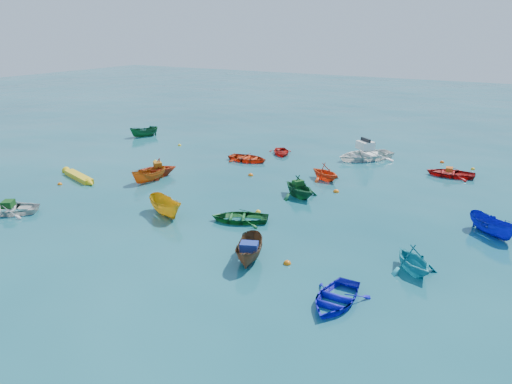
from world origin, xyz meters
The scene contains 33 objects.
ground centered at (0.00, 0.00, 0.00)m, with size 160.00×160.00×0.00m, color #0B4350.
dinghy_white_near centered at (-10.65, -3.97, 0.00)m, with size 2.36×3.30×0.68m, color silver.
sampan_brown_mid centered at (3.91, -2.29, 0.00)m, with size 1.07×2.83×1.09m, color #51331D.
dinghy_blue_se centered at (8.49, -3.74, 0.00)m, with size 2.14×2.99×0.62m, color #0E0FBA.
dinghy_orange_w centered at (-8.14, 5.59, 0.00)m, with size 2.21×2.56×1.35m, color #B93111.
sampan_yellow_mid centered at (-2.84, 0.14, 0.00)m, with size 1.12×2.97×1.15m, color gold.
dinghy_green_e centered at (1.07, 1.45, 0.00)m, with size 2.15×3.01×0.62m, color #135523.
dinghy_cyan_se centered at (10.35, 0.28, 0.00)m, with size 2.06×2.38×1.25m, color teal.
dinghy_red_nw centered at (-4.86, 12.14, 0.00)m, with size 2.23×3.12×0.65m, color red.
sampan_orange_n centered at (-7.78, 4.38, 0.00)m, with size 0.99×2.63×1.02m, color #B95811.
dinghy_green_n centered at (2.07, 6.56, 0.00)m, with size 2.31×2.68×1.41m, color #14572D.
dinghy_red_ne centered at (9.19, 15.68, 0.00)m, with size 2.25×3.15×0.65m, color #A30F0D.
sampan_blue_far centered at (12.78, 6.11, 0.00)m, with size 1.05×2.78×1.08m, color #0D12AB.
dinghy_red_far centered at (-3.67, 15.34, 0.00)m, with size 1.84×2.57×0.53m, color #B6140F.
dinghy_orange_far centered at (2.08, 10.60, 0.00)m, with size 2.03×2.35×1.24m, color #E94516.
sampan_green_far centered at (-17.68, 14.82, 0.00)m, with size 1.00×2.66×1.03m, color #124F28.
kayak_yellow centered at (-12.30, 2.44, 0.00)m, with size 0.61×4.10×0.42m, color yellow, non-canonical shape.
motorboat_white centered at (2.63, 17.16, 0.00)m, with size 3.26×4.56×1.55m, color white.
tarp_green_a centered at (-10.56, -3.91, 0.52)m, with size 0.73×0.55×0.35m, color #104314.
tarp_blue_a centered at (3.97, -2.43, 0.73)m, with size 0.76×0.57×0.37m, color navy.
tarp_orange_a centered at (-8.11, 5.63, 0.83)m, with size 0.66×0.50×0.32m, color #B86812.
tarp_green_b centered at (1.99, 6.61, 0.85)m, with size 0.61×0.46×0.29m, color #124916.
tarp_orange_b centered at (9.09, 15.66, 0.47)m, with size 0.59×0.44×0.28m, color #C95314.
buoy_or_a centered at (-12.36, 0.93, 0.00)m, with size 0.31×0.31×0.31m, color orange.
buoy_ye_a centered at (1.27, 3.04, 0.00)m, with size 0.30×0.30×0.30m, color yellow.
buoy_or_b centered at (5.50, -1.77, 0.00)m, with size 0.34×0.34×0.34m, color #D0640B.
buoy_ye_b centered at (-10.82, 8.42, 0.00)m, with size 0.31×0.31×0.31m, color gold.
buoy_or_c centered at (-2.69, 8.90, 0.00)m, with size 0.36×0.36×0.36m, color #D75F0B.
buoy_ye_c centered at (0.91, 2.16, 0.00)m, with size 0.29×0.29×0.29m, color yellow.
buoy_or_d centered at (3.70, 8.52, 0.00)m, with size 0.37×0.37×0.37m, color orange.
buoy_ye_d centered at (-12.60, 13.59, 0.00)m, with size 0.29×0.29×0.29m, color yellow.
buoy_or_e centered at (8.02, 19.07, 0.00)m, with size 0.33×0.33×0.33m, color #EA530C.
buoy_ye_e centered at (10.30, 18.24, 0.00)m, with size 0.29×0.29×0.29m, color gold.
Camera 1 is at (14.12, -19.30, 9.83)m, focal length 35.00 mm.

